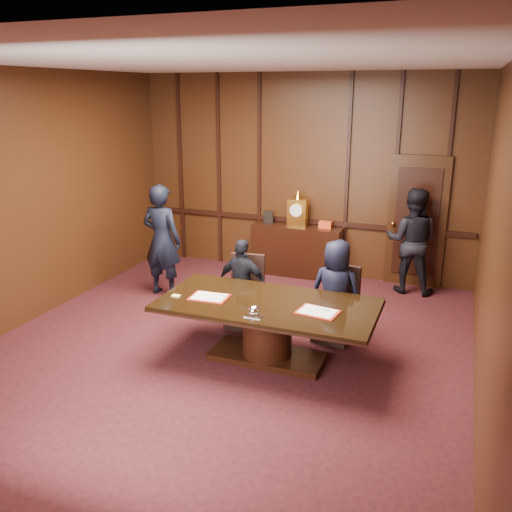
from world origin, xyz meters
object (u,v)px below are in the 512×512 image
at_px(sideboard, 297,248).
at_px(signatory_right, 336,292).
at_px(conference_table, 267,321).
at_px(witness_left, 162,240).
at_px(witness_right, 412,241).
at_px(signatory_left, 243,284).

xyz_separation_m(sideboard, signatory_right, (1.26, -2.45, 0.21)).
distance_m(conference_table, witness_left, 2.83).
bearing_deg(conference_table, witness_left, 146.77).
height_order(conference_table, witness_left, witness_left).
bearing_deg(witness_left, signatory_right, 168.50).
distance_m(sideboard, witness_right, 2.02).
bearing_deg(witness_right, witness_left, 23.78).
relative_size(sideboard, witness_left, 0.89).
xyz_separation_m(sideboard, witness_right, (1.97, -0.16, 0.38)).
height_order(signatory_right, witness_left, witness_left).
relative_size(conference_table, signatory_right, 1.89).
bearing_deg(signatory_right, witness_right, -101.74).
xyz_separation_m(conference_table, signatory_left, (-0.65, 0.80, 0.12)).
relative_size(conference_table, witness_left, 1.45).
distance_m(signatory_right, witness_left, 3.09).
relative_size(signatory_right, witness_right, 0.80).
bearing_deg(signatory_left, witness_left, -21.16).
distance_m(signatory_left, signatory_right, 1.30).
xyz_separation_m(sideboard, witness_left, (-1.73, -1.71, 0.42)).
height_order(sideboard, signatory_left, sideboard).
distance_m(sideboard, witness_left, 2.47).
relative_size(witness_left, witness_right, 1.05).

